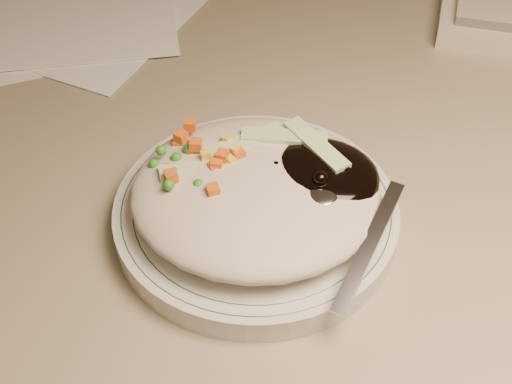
{
  "coord_description": "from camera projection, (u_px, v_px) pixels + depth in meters",
  "views": [
    {
      "loc": [
        -0.07,
        0.81,
        1.16
      ],
      "look_at": [
        -0.1,
        1.2,
        0.78
      ],
      "focal_mm": 50.0,
      "sensor_mm": 36.0,
      "label": 1
    }
  ],
  "objects": [
    {
      "name": "plate",
      "position": [
        256.0,
        215.0,
        0.57
      ],
      "size": [
        0.23,
        0.23,
        0.02
      ],
      "primitive_type": "cylinder",
      "color": "silver",
      "rests_on": "desk"
    },
    {
      "name": "papers",
      "position": [
        11.0,
        11.0,
        0.8
      ],
      "size": [
        0.46,
        0.34,
        0.0
      ],
      "color": "white",
      "rests_on": "desk"
    },
    {
      "name": "plate_rim",
      "position": [
        256.0,
        206.0,
        0.56
      ],
      "size": [
        0.21,
        0.21,
        0.0
      ],
      "color": "#144723",
      "rests_on": "plate"
    },
    {
      "name": "desk",
      "position": [
        347.0,
        231.0,
        0.84
      ],
      "size": [
        1.4,
        0.7,
        0.74
      ],
      "color": "gray",
      "rests_on": "ground"
    },
    {
      "name": "meal",
      "position": [
        262.0,
        188.0,
        0.54
      ],
      "size": [
        0.21,
        0.19,
        0.05
      ],
      "color": "#BFB39B",
      "rests_on": "plate"
    }
  ]
}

